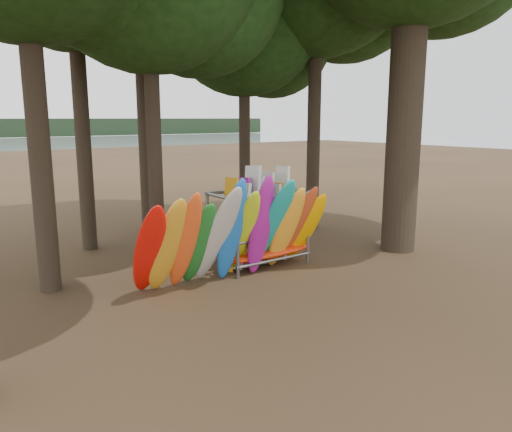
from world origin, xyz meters
TOP-DOWN VIEW (x-y plane):
  - ground at (0.00, 0.00)m, footprint 120.00×120.00m
  - oak_3 at (3.29, 6.07)m, footprint 6.82×6.82m
  - kayak_row at (-0.74, 0.51)m, footprint 5.70×2.16m
  - storage_rack at (0.49, 1.41)m, footprint 3.12×1.53m

SIDE VIEW (x-z plane):
  - ground at x=0.00m, z-range 0.00..0.00m
  - storage_rack at x=0.49m, z-range -0.43..2.43m
  - kayak_row at x=-0.74m, z-range -0.21..2.68m
  - oak_3 at x=3.29m, z-range 2.44..13.28m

